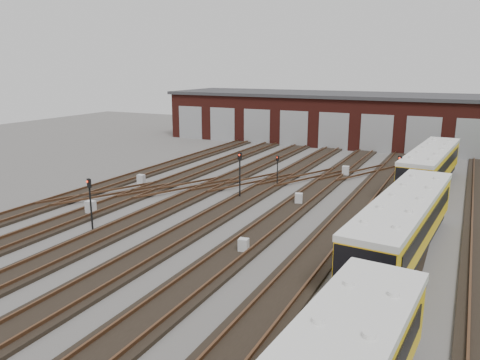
% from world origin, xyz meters
% --- Properties ---
extents(ground, '(120.00, 120.00, 0.00)m').
position_xyz_m(ground, '(0.00, 0.00, 0.00)').
color(ground, '#4D4B48').
rests_on(ground, ground).
extents(track_network, '(30.40, 70.00, 0.33)m').
position_xyz_m(track_network, '(-0.17, 0.59, 0.11)').
color(track_network, black).
rests_on(track_network, ground).
extents(maintenance_shed, '(51.00, 12.50, 6.35)m').
position_xyz_m(maintenance_shed, '(-0.01, 39.97, 3.20)').
color(maintenance_shed, '#4A1812').
rests_on(maintenance_shed, ground).
extents(metro_train, '(3.72, 46.37, 2.94)m').
position_xyz_m(metro_train, '(10.00, 3.54, 1.83)').
color(metro_train, black).
rests_on(metro_train, ground).
extents(signal_mast_0, '(0.31, 0.30, 3.22)m').
position_xyz_m(signal_mast_0, '(-7.46, -0.39, 2.07)').
color(signal_mast_0, black).
rests_on(signal_mast_0, ground).
extents(signal_mast_1, '(0.23, 0.21, 2.64)m').
position_xyz_m(signal_mast_1, '(-1.27, 14.31, 1.69)').
color(signal_mast_1, black).
rests_on(signal_mast_1, ground).
extents(signal_mast_2, '(0.28, 0.27, 3.53)m').
position_xyz_m(signal_mast_2, '(-2.50, 9.84, 2.25)').
color(signal_mast_2, black).
rests_on(signal_mast_2, ground).
extents(signal_mast_3, '(0.30, 0.29, 3.43)m').
position_xyz_m(signal_mast_3, '(8.25, 14.26, 2.18)').
color(signal_mast_3, black).
rests_on(signal_mast_3, ground).
extents(relay_cabinet_0, '(0.61, 0.51, 0.99)m').
position_xyz_m(relay_cabinet_0, '(-9.65, 1.80, 0.49)').
color(relay_cabinet_0, '#B2B4B8').
rests_on(relay_cabinet_0, ground).
extents(relay_cabinet_1, '(0.60, 0.51, 0.94)m').
position_xyz_m(relay_cabinet_1, '(-11.63, 9.72, 0.47)').
color(relay_cabinet_1, '#B2B4B8').
rests_on(relay_cabinet_1, ground).
extents(relay_cabinet_2, '(0.56, 0.49, 0.85)m').
position_xyz_m(relay_cabinet_2, '(2.41, 0.34, 0.43)').
color(relay_cabinet_2, '#B2B4B8').
rests_on(relay_cabinet_2, ground).
extents(relay_cabinet_3, '(0.62, 0.56, 0.88)m').
position_xyz_m(relay_cabinet_3, '(2.05, 10.19, 0.44)').
color(relay_cabinet_3, '#B2B4B8').
rests_on(relay_cabinet_3, ground).
extents(relay_cabinet_4, '(0.63, 0.55, 0.98)m').
position_xyz_m(relay_cabinet_4, '(2.88, 20.52, 0.49)').
color(relay_cabinet_4, '#B2B4B8').
rests_on(relay_cabinet_4, ground).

